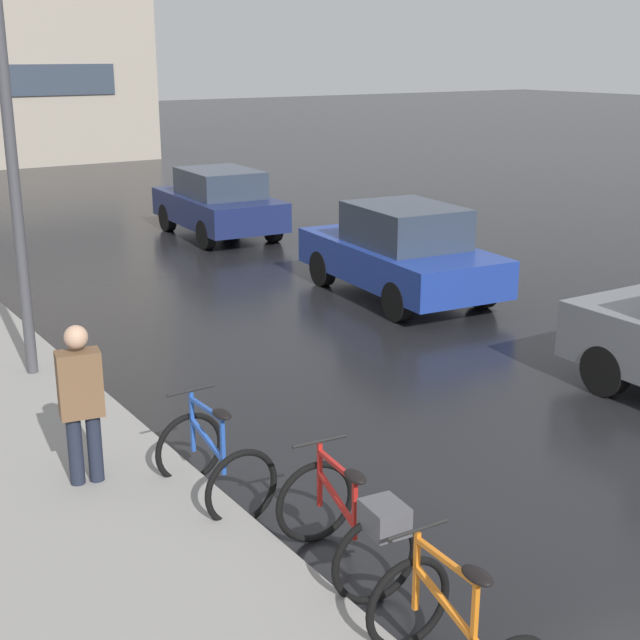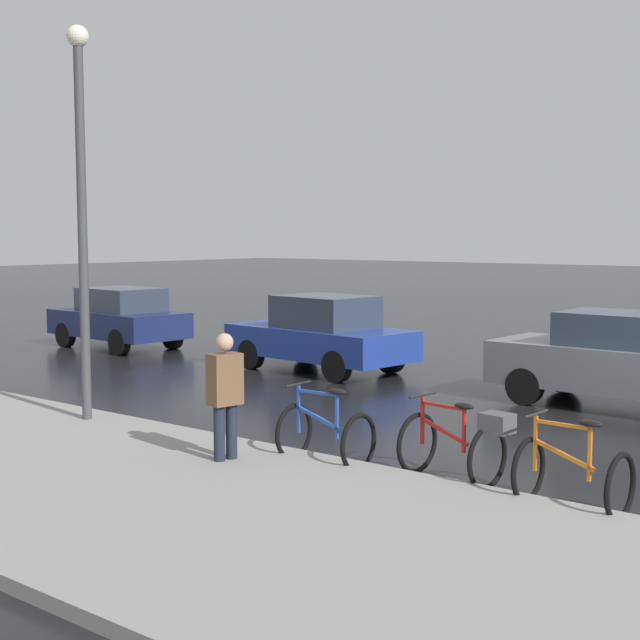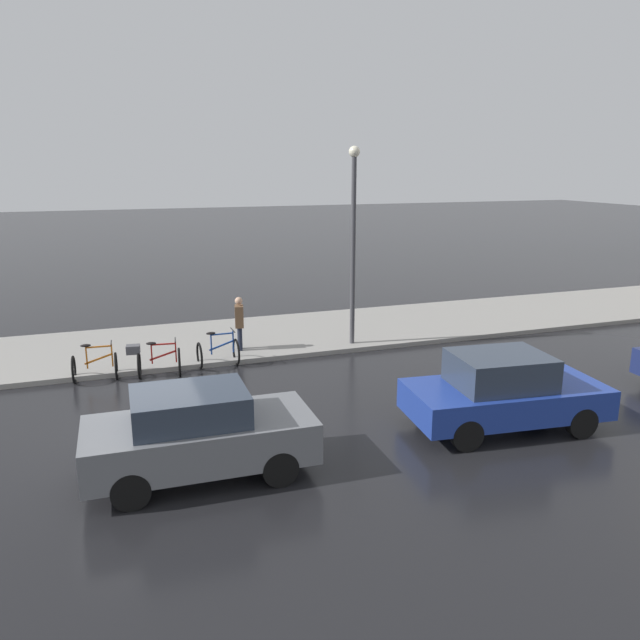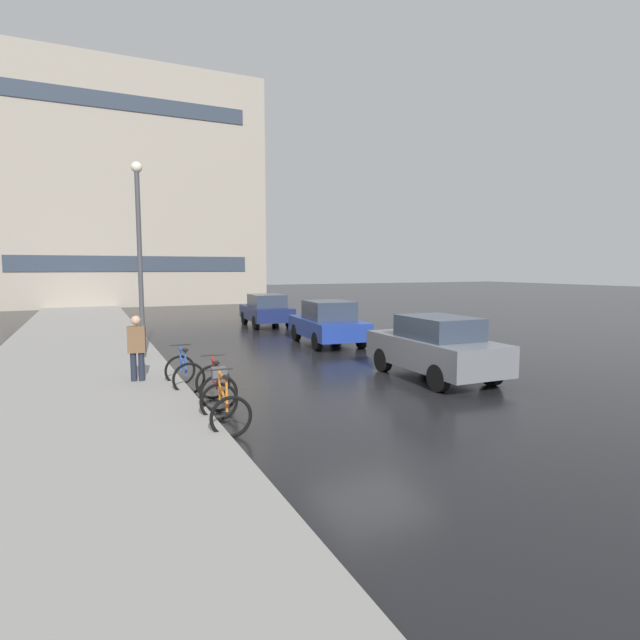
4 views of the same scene
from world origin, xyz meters
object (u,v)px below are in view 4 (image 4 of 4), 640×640
Objects in this scene: bicycle_third at (184,373)px; bicycle_nearest at (225,407)px; bicycle_second at (216,383)px; car_grey at (435,347)px; car_navy at (266,310)px; pedestrian at (137,347)px; streetlamp at (139,245)px; car_blue at (328,323)px.

bicycle_nearest is at bearing -87.41° from bicycle_third.
car_grey reaches higher than bicycle_second.
bicycle_second is at bearing -113.01° from car_navy.
car_grey is 1.02× the size of car_navy.
pedestrian is 4.22m from streetlamp.
car_blue is 8.10m from pedestrian.
car_grey is at bearing -13.57° from bicycle_third.
pedestrian is at bearing -123.05° from car_navy.
bicycle_nearest is at bearing -85.02° from streetlamp.
bicycle_third is at bearing 101.08° from bicycle_second.
pedestrian is at bearing 116.77° from bicycle_second.
pedestrian is (-7.01, -4.05, 0.16)m from car_blue.
pedestrian reaches higher than bicycle_second.
streetlamp is at bearing -173.91° from car_blue.
bicycle_third is (-0.34, 1.74, -0.09)m from bicycle_second.
bicycle_second is 1.77m from bicycle_third.
car_grey is 12.78m from car_navy.
bicycle_nearest is at bearing -97.75° from bicycle_second.
pedestrian is at bearing -150.00° from car_blue.
bicycle_second is 6.67m from streetlamp.
pedestrian is at bearing 105.29° from bicycle_nearest.
streetlamp reaches higher than bicycle_third.
bicycle_third is 7.78m from car_blue.
car_blue reaches higher than car_navy.
bicycle_nearest is 0.19× the size of streetlamp.
car_blue reaches higher than bicycle_nearest.
streetlamp is at bearing 98.06° from bicycle_second.
car_grey is at bearing -40.68° from streetlamp.
bicycle_nearest is at bearing -111.60° from car_navy.
car_blue is 1.08× the size of car_navy.
car_blue is at bearing 6.09° from streetlamp.
bicycle_third is at bearing 92.59° from bicycle_nearest.
bicycle_third is at bearing -40.73° from pedestrian.
car_navy is at bearing 56.95° from pedestrian.
streetlamp is at bearing -131.73° from car_navy.
streetlamp is (-0.64, 7.34, 3.09)m from bicycle_nearest.
car_navy is 12.53m from pedestrian.
car_navy is at bearing 68.40° from bicycle_nearest.
car_grey reaches higher than bicycle_nearest.
bicycle_third is at bearing -141.26° from car_blue.
car_navy is at bearing 62.53° from bicycle_third.
pedestrian reaches higher than car_blue.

